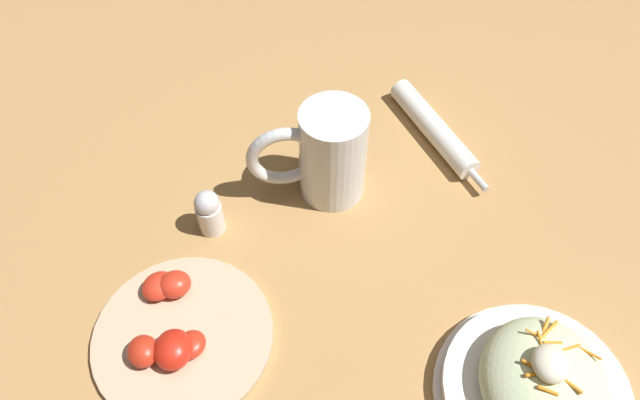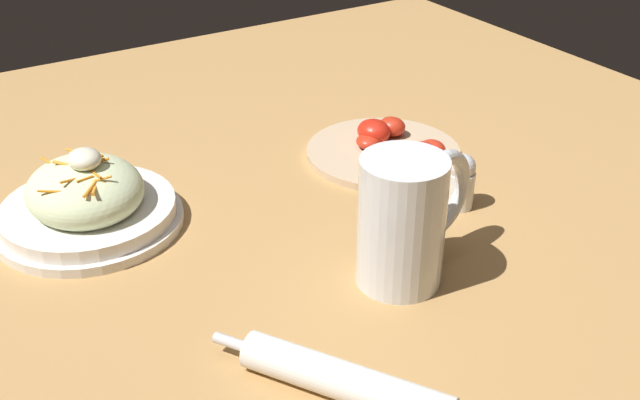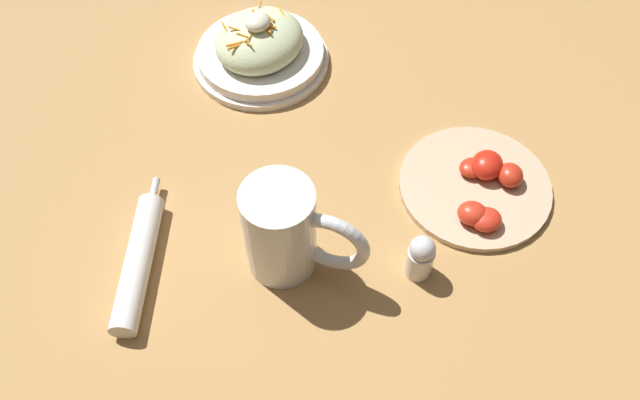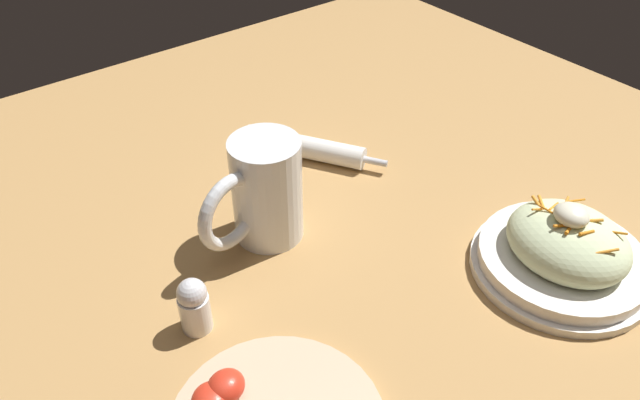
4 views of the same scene
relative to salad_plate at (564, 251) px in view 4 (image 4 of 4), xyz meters
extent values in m
plane|color=#B2844C|center=(-0.15, -0.21, -0.03)|extent=(1.43, 1.43, 0.00)
cylinder|color=white|center=(0.00, 0.00, -0.03)|extent=(0.22, 0.22, 0.01)
cylinder|color=white|center=(0.00, 0.00, -0.01)|extent=(0.20, 0.20, 0.02)
ellipsoid|color=beige|center=(0.00, 0.00, 0.02)|extent=(0.15, 0.13, 0.07)
cylinder|color=orange|center=(-0.05, 0.00, 0.04)|extent=(0.03, 0.01, 0.01)
cylinder|color=orange|center=(0.02, -0.01, 0.05)|extent=(0.01, 0.02, 0.01)
cylinder|color=orange|center=(0.00, -0.02, 0.05)|extent=(0.01, 0.02, 0.01)
cylinder|color=orange|center=(0.00, -0.02, 0.05)|extent=(0.02, 0.03, 0.01)
cylinder|color=orange|center=(-0.03, 0.04, 0.04)|extent=(0.02, 0.03, 0.00)
cylinder|color=orange|center=(-0.03, -0.01, 0.05)|extent=(0.03, 0.01, 0.00)
cylinder|color=orange|center=(-0.05, 0.00, 0.04)|extent=(0.03, 0.02, 0.01)
cylinder|color=orange|center=(-0.03, 0.01, 0.05)|extent=(0.00, 0.02, 0.00)
cylinder|color=orange|center=(0.01, 0.02, 0.05)|extent=(0.02, 0.02, 0.01)
cylinder|color=orange|center=(0.04, 0.03, 0.04)|extent=(0.02, 0.01, 0.01)
cylinder|color=orange|center=(-0.03, 0.02, 0.05)|extent=(0.01, 0.03, 0.01)
cylinder|color=orange|center=(-0.04, -0.01, 0.04)|extent=(0.01, 0.03, 0.01)
cylinder|color=orange|center=(0.05, -0.01, 0.04)|extent=(0.02, 0.03, 0.01)
ellipsoid|color=#EFEACC|center=(0.00, 0.00, 0.06)|extent=(0.04, 0.04, 0.02)
cylinder|color=white|center=(-0.28, -0.24, 0.04)|extent=(0.09, 0.09, 0.14)
cylinder|color=orange|center=(-0.28, -0.24, 0.02)|extent=(0.08, 0.08, 0.10)
cylinder|color=white|center=(-0.28, -0.24, 0.08)|extent=(0.08, 0.08, 0.01)
torus|color=white|center=(-0.26, -0.30, 0.04)|extent=(0.04, 0.10, 0.10)
cylinder|color=white|center=(-0.39, -0.10, -0.01)|extent=(0.18, 0.13, 0.03)
cylinder|color=silver|center=(-0.29, -0.04, -0.01)|extent=(0.04, 0.03, 0.01)
ellipsoid|color=red|center=(-0.09, -0.42, -0.01)|extent=(0.05, 0.05, 0.03)
ellipsoid|color=red|center=(-0.09, -0.43, -0.01)|extent=(0.06, 0.05, 0.02)
cylinder|color=white|center=(-0.19, -0.39, -0.01)|extent=(0.03, 0.03, 0.05)
sphere|color=silver|center=(-0.19, -0.39, 0.02)|extent=(0.03, 0.03, 0.03)
camera|label=1|loc=(0.24, -0.21, 0.62)|focal=33.38mm
camera|label=2|loc=(-0.79, 0.18, 0.45)|focal=43.64mm
camera|label=3|loc=(-0.60, -0.52, 0.70)|focal=36.83mm
camera|label=4|loc=(0.24, -0.56, 0.51)|focal=34.57mm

